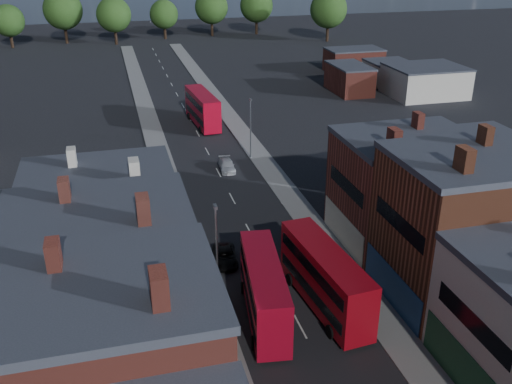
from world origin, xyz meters
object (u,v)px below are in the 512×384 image
bus_0 (264,290)px  bus_2 (202,108)px  bus_1 (325,277)px  car_2 (225,256)px  car_3 (227,166)px

bus_0 → bus_2: size_ratio=0.93×
bus_0 → bus_1: 5.05m
bus_1 → bus_2: bus_2 is taller
bus_1 → bus_2: 49.86m
bus_1 → car_2: (-6.27, 8.63, -2.10)m
car_2 → car_3: size_ratio=1.01×
bus_2 → car_3: size_ratio=2.74×
bus_0 → bus_2: (3.88, 50.07, 0.20)m
bus_2 → car_2: bus_2 is taller
bus_1 → car_3: size_ratio=2.69×
bus_0 → car_2: (-1.22, 8.86, -1.95)m
bus_1 → bus_0: bearing=176.9°
car_3 → bus_1: bearing=-83.6°
bus_1 → car_2: 10.87m
bus_2 → car_3: 19.50m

